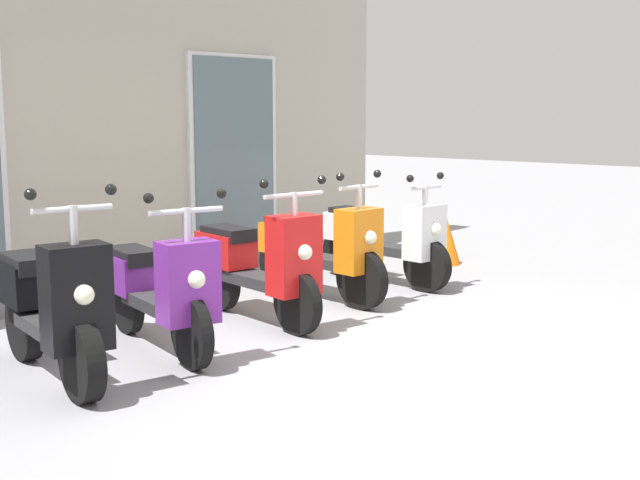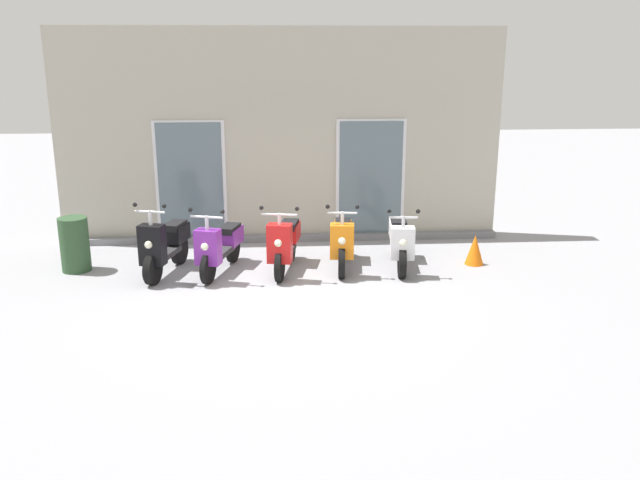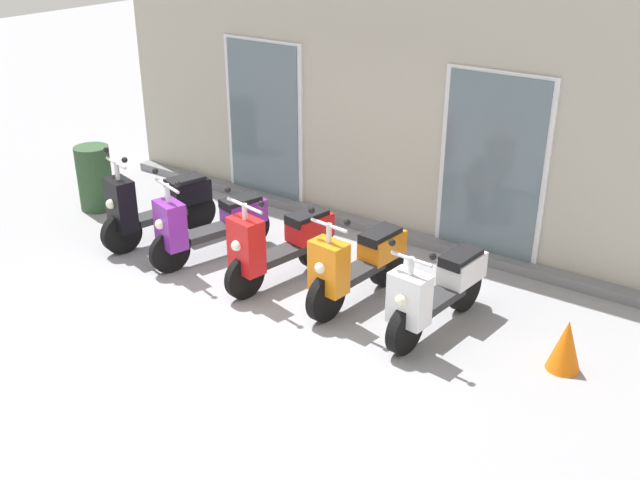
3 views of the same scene
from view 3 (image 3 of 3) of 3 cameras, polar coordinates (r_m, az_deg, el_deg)
ground_plane at (r=7.98m, az=-7.76°, el=-6.02°), size 40.00×40.00×0.00m
storefront_facade at (r=9.59m, az=4.29°, el=11.85°), size 8.28×0.50×3.95m
scooter_black at (r=9.66m, az=-12.32°, el=2.55°), size 0.72×1.56×1.30m
scooter_purple at (r=9.08m, az=-8.37°, el=1.26°), size 0.79×1.60×1.21m
scooter_red at (r=8.43m, az=-3.11°, el=-0.23°), size 0.69×1.57×1.22m
scooter_orange at (r=8.04m, az=2.85°, el=-1.78°), size 0.55×1.57×1.20m
scooter_white at (r=7.62m, az=8.92°, el=-3.81°), size 0.54×1.60×1.13m
trash_bin at (r=10.94m, az=-16.74°, el=4.53°), size 0.47×0.47×0.91m
traffic_cone at (r=7.39m, az=18.17°, el=-7.59°), size 0.32×0.32×0.52m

